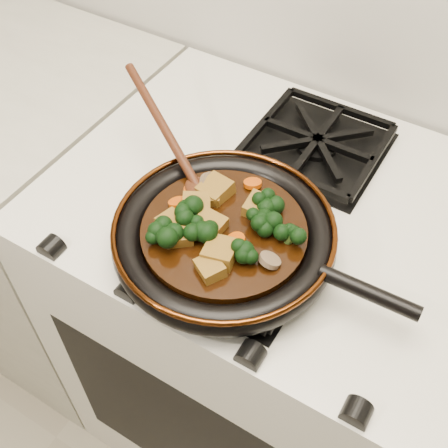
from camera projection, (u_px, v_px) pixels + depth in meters
The scene contains 32 objects.
stove at pixel (265, 333), 1.28m from camera, with size 0.76×0.60×0.90m, color silver.
burner_grate_front at pixel (238, 249), 0.85m from camera, with size 0.23×0.23×0.03m, color black, non-canonical shape.
burner_grate_back at pixel (317, 144), 1.00m from camera, with size 0.23×0.23×0.03m, color black, non-canonical shape.
skillet at pixel (225, 236), 0.83m from camera, with size 0.46×0.33×0.05m.
braising_sauce at pixel (224, 233), 0.82m from camera, with size 0.24×0.24×0.02m, color black.
tofu_cube_0 at pixel (179, 235), 0.80m from camera, with size 0.04×0.03×0.02m, color brown.
tofu_cube_1 at pixel (210, 268), 0.76m from camera, with size 0.04×0.03×0.02m, color brown.
tofu_cube_2 at pixel (259, 208), 0.83m from camera, with size 0.04×0.04×0.02m, color brown.
tofu_cube_3 at pixel (209, 226), 0.81m from camera, with size 0.04×0.04×0.02m, color brown.
tofu_cube_4 at pixel (220, 252), 0.78m from camera, with size 0.04×0.05×0.02m, color brown.
tofu_cube_5 at pixel (171, 222), 0.81m from camera, with size 0.03×0.03×0.02m, color brown.
tofu_cube_6 at pixel (196, 206), 0.83m from camera, with size 0.04×0.04×0.02m, color brown.
tofu_cube_7 at pixel (216, 190), 0.85m from camera, with size 0.04×0.04×0.02m, color brown.
tofu_cube_8 at pixel (210, 196), 0.85m from camera, with size 0.03×0.03×0.02m, color brown.
broccoli_floret_0 at pixel (290, 236), 0.79m from camera, with size 0.05×0.05×0.06m, color black, non-canonical shape.
broccoli_floret_1 at pixel (188, 215), 0.82m from camera, with size 0.06×0.06×0.05m, color black, non-canonical shape.
broccoli_floret_2 at pixel (201, 231), 0.79m from camera, with size 0.06×0.06×0.06m, color black, non-canonical shape.
broccoli_floret_3 at pixel (246, 254), 0.77m from camera, with size 0.06×0.06×0.06m, color black, non-canonical shape.
broccoli_floret_4 at pixel (164, 236), 0.79m from camera, with size 0.06×0.06×0.06m, color black, non-canonical shape.
broccoli_floret_5 at pixel (266, 224), 0.81m from camera, with size 0.06×0.06×0.05m, color black, non-canonical shape.
broccoli_floret_6 at pixel (268, 205), 0.83m from camera, with size 0.06×0.06×0.05m, color black, non-canonical shape.
broccoli_floret_7 at pixel (260, 223), 0.80m from camera, with size 0.06×0.06×0.06m, color black, non-canonical shape.
carrot_coin_0 at pixel (192, 189), 0.86m from camera, with size 0.03×0.03×0.01m, color #BB4405.
carrot_coin_1 at pixel (236, 241), 0.79m from camera, with size 0.03×0.03×0.01m, color #BB4405.
carrot_coin_2 at pixel (190, 201), 0.84m from camera, with size 0.03×0.03×0.01m, color #BB4405.
carrot_coin_3 at pixel (261, 204), 0.84m from camera, with size 0.03×0.03×0.01m, color #BB4405.
carrot_coin_4 at pixel (177, 203), 0.84m from camera, with size 0.03×0.03×0.01m, color #BB4405.
carrot_coin_5 at pixel (253, 183), 0.87m from camera, with size 0.03×0.03×0.01m, color #BB4405.
mushroom_slice_0 at pixel (163, 232), 0.80m from camera, with size 0.04×0.04×0.01m, color brown.
mushroom_slice_1 at pixel (210, 184), 0.86m from camera, with size 0.04×0.04×0.01m, color brown.
mushroom_slice_2 at pixel (270, 260), 0.77m from camera, with size 0.03×0.03×0.01m, color brown.
wooden_spoon at pixel (177, 150), 0.89m from camera, with size 0.15×0.10×0.26m.
Camera 1 is at (0.25, 1.09, 1.58)m, focal length 45.00 mm.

